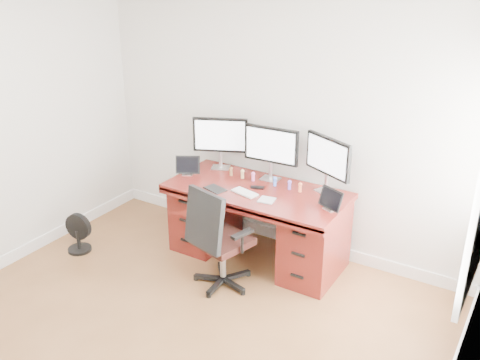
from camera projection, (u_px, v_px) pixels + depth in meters
The scene contains 20 objects.
back_wall at pixel (281, 115), 5.12m from camera, with size 4.00×0.10×2.70m, color silver.
right_wall at pixel (451, 288), 2.48m from camera, with size 0.10×4.50×2.70m.
desk at pixel (258, 221), 5.16m from camera, with size 1.70×0.80×0.75m.
office_chair at pixel (219, 254), 4.74m from camera, with size 0.63×0.63×0.97m.
floor_fan at pixel (78, 233), 5.35m from camera, with size 0.28×0.24×0.40m.
monitor_left at pixel (220, 137), 5.36m from camera, with size 0.52×0.26×0.53m.
monitor_center at pixel (271, 147), 5.08m from camera, with size 0.55×0.15×0.53m.
monitor_right at pixel (328, 158), 4.80m from camera, with size 0.51×0.27×0.53m.
tablet_left at pixel (187, 166), 5.29m from camera, with size 0.24×0.18×0.19m.
tablet_right at pixel (330, 200), 4.57m from camera, with size 0.25×0.16×0.19m.
keyboard at pixel (245, 193), 4.91m from camera, with size 0.26×0.11×0.01m, color white.
trackpad at pixel (267, 200), 4.76m from camera, with size 0.14×0.14×0.01m, color silver.
drawing_tablet at pixel (215, 189), 4.99m from camera, with size 0.20×0.13×0.01m, color black.
phone at pixel (257, 187), 5.02m from camera, with size 0.13×0.06×0.01m, color black.
figurine_brown at pixel (231, 171), 5.28m from camera, with size 0.04×0.04×0.09m.
figurine_yellow at pixel (242, 173), 5.22m from camera, with size 0.04×0.04×0.09m.
figurine_pink at pixel (253, 176), 5.16m from camera, with size 0.04×0.04×0.09m.
figurine_blue at pixel (275, 181), 5.04m from camera, with size 0.04×0.04×0.09m.
figurine_purple at pixel (290, 184), 4.97m from camera, with size 0.04×0.04×0.09m.
figurine_orange at pixel (300, 187), 4.92m from camera, with size 0.04×0.04×0.09m.
Camera 1 is at (2.24, -2.18, 2.79)m, focal length 40.00 mm.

